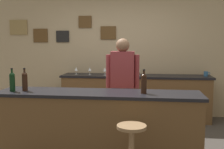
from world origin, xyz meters
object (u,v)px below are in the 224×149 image
at_px(wine_glass_d, 138,70).
at_px(bar_stool, 131,145).
at_px(wine_bottle_b, 25,81).
at_px(bartender, 123,82).
at_px(wine_bottle_a, 12,81).
at_px(wine_glass_a, 76,69).
at_px(wine_glass_c, 105,70).
at_px(coffee_mug, 206,74).
at_px(wine_glass_b, 90,69).
at_px(wine_bottle_c, 144,83).

bearing_deg(wine_glass_d, bar_stool, -89.73).
xyz_separation_m(bar_stool, wine_bottle_b, (-1.45, 0.57, 0.60)).
bearing_deg(bartender, wine_bottle_a, -147.96).
bearing_deg(wine_glass_a, wine_bottle_b, -94.55).
relative_size(bar_stool, wine_glass_a, 4.39).
relative_size(bar_stool, wine_glass_d, 4.39).
xyz_separation_m(bar_stool, wine_glass_a, (-1.28, 2.62, 0.55)).
distance_m(wine_glass_c, coffee_mug, 1.99).
relative_size(bar_stool, wine_bottle_a, 2.22).
height_order(wine_glass_a, wine_glass_b, same).
height_order(wine_bottle_c, wine_glass_d, wine_bottle_c).
bearing_deg(bar_stool, wine_glass_c, 104.90).
relative_size(wine_bottle_b, wine_glass_c, 1.97).
distance_m(wine_bottle_c, wine_glass_c, 2.14).
xyz_separation_m(wine_bottle_a, wine_glass_d, (1.58, 2.11, -0.05)).
xyz_separation_m(bartender, wine_glass_c, (-0.46, 1.18, 0.07)).
distance_m(wine_bottle_a, coffee_mug, 3.62).
height_order(bartender, wine_glass_b, bartender).
xyz_separation_m(bartender, wine_bottle_b, (-1.23, -0.81, 0.12)).
bearing_deg(wine_glass_a, bartender, -49.33).
relative_size(bar_stool, wine_bottle_b, 2.22).
height_order(wine_bottle_a, wine_glass_b, wine_bottle_a).
bearing_deg(wine_glass_c, wine_glass_b, 172.66).
xyz_separation_m(wine_bottle_b, wine_glass_a, (0.16, 2.05, -0.05)).
relative_size(bartender, coffee_mug, 12.96).
xyz_separation_m(bartender, coffee_mug, (1.53, 1.30, 0.01)).
bearing_deg(wine_glass_b, wine_bottle_c, -61.21).
bearing_deg(bar_stool, wine_bottle_c, 78.43).
height_order(wine_bottle_c, wine_glass_c, wine_bottle_c).
relative_size(bartender, wine_bottle_b, 5.29).
height_order(wine_glass_a, coffee_mug, wine_glass_a).
xyz_separation_m(bartender, wine_glass_d, (0.21, 1.24, 0.07)).
distance_m(bartender, wine_glass_a, 1.63).
bearing_deg(wine_glass_d, wine_bottle_b, -124.94).
relative_size(bartender, bar_stool, 2.38).
bearing_deg(bar_stool, wine_glass_b, 110.95).
distance_m(wine_glass_a, wine_glass_d, 1.27).
height_order(bartender, wine_bottle_c, bartender).
bearing_deg(bartender, wine_glass_b, 122.40).
distance_m(wine_bottle_a, wine_glass_a, 2.12).
relative_size(wine_glass_b, coffee_mug, 1.24).
xyz_separation_m(wine_glass_a, wine_glass_c, (0.60, -0.06, 0.00)).
distance_m(wine_bottle_b, wine_glass_a, 2.06).
bearing_deg(wine_glass_c, bartender, -68.69).
bearing_deg(wine_bottle_a, wine_bottle_c, 1.88).
bearing_deg(bar_stool, wine_glass_d, 90.27).
relative_size(bar_stool, wine_glass_c, 4.39).
xyz_separation_m(wine_bottle_b, wine_glass_d, (1.44, 2.06, -0.05)).
xyz_separation_m(bartender, wine_glass_b, (-0.78, 1.22, 0.07)).
distance_m(wine_bottle_c, coffee_mug, 2.42).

